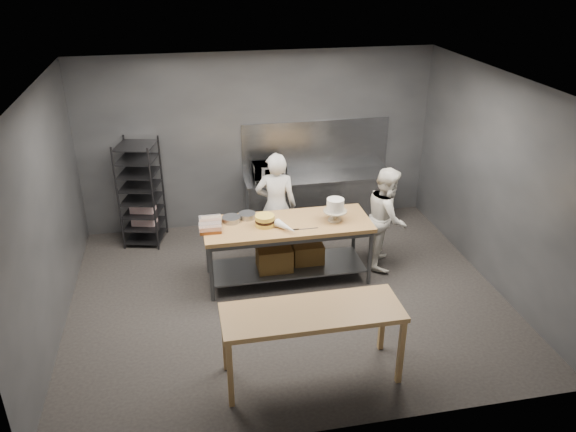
{
  "coord_description": "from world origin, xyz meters",
  "views": [
    {
      "loc": [
        -1.29,
        -6.58,
        4.48
      ],
      "look_at": [
        0.09,
        0.42,
        1.05
      ],
      "focal_mm": 35.0,
      "sensor_mm": 36.0,
      "label": 1
    }
  ],
  "objects_px": {
    "near_counter": "(312,317)",
    "frosted_cake_stand": "(335,207)",
    "layer_cake": "(265,221)",
    "speed_rack": "(141,194)",
    "chef_right": "(387,217)",
    "work_table": "(288,244)",
    "chef_behind": "(276,206)",
    "microwave": "(269,172)"
  },
  "relations": [
    {
      "from": "near_counter",
      "to": "frosted_cake_stand",
      "type": "height_order",
      "value": "frosted_cake_stand"
    },
    {
      "from": "frosted_cake_stand",
      "to": "layer_cake",
      "type": "bearing_deg",
      "value": 178.3
    },
    {
      "from": "speed_rack",
      "to": "chef_right",
      "type": "xyz_separation_m",
      "value": [
        3.67,
        -1.48,
        -0.07
      ]
    },
    {
      "from": "work_table",
      "to": "layer_cake",
      "type": "bearing_deg",
      "value": -174.38
    },
    {
      "from": "chef_right",
      "to": "work_table",
      "type": "bearing_deg",
      "value": 114.61
    },
    {
      "from": "work_table",
      "to": "chef_right",
      "type": "bearing_deg",
      "value": 5.08
    },
    {
      "from": "work_table",
      "to": "frosted_cake_stand",
      "type": "bearing_deg",
      "value": -5.32
    },
    {
      "from": "chef_behind",
      "to": "layer_cake",
      "type": "bearing_deg",
      "value": 79.71
    },
    {
      "from": "chef_behind",
      "to": "microwave",
      "type": "bearing_deg",
      "value": -82.16
    },
    {
      "from": "near_counter",
      "to": "chef_right",
      "type": "relative_size",
      "value": 1.27
    },
    {
      "from": "near_counter",
      "to": "microwave",
      "type": "relative_size",
      "value": 3.69
    },
    {
      "from": "work_table",
      "to": "microwave",
      "type": "bearing_deg",
      "value": 89.49
    },
    {
      "from": "work_table",
      "to": "chef_behind",
      "type": "height_order",
      "value": "chef_behind"
    },
    {
      "from": "chef_behind",
      "to": "frosted_cake_stand",
      "type": "height_order",
      "value": "chef_behind"
    },
    {
      "from": "work_table",
      "to": "microwave",
      "type": "relative_size",
      "value": 4.43
    },
    {
      "from": "near_counter",
      "to": "speed_rack",
      "type": "distance_m",
      "value": 4.24
    },
    {
      "from": "speed_rack",
      "to": "microwave",
      "type": "bearing_deg",
      "value": 2.15
    },
    {
      "from": "work_table",
      "to": "layer_cake",
      "type": "height_order",
      "value": "layer_cake"
    },
    {
      "from": "work_table",
      "to": "near_counter",
      "type": "bearing_deg",
      "value": -94.01
    },
    {
      "from": "near_counter",
      "to": "speed_rack",
      "type": "bearing_deg",
      "value": 117.55
    },
    {
      "from": "frosted_cake_stand",
      "to": "near_counter",
      "type": "bearing_deg",
      "value": -111.77
    },
    {
      "from": "chef_behind",
      "to": "speed_rack",
      "type": "bearing_deg",
      "value": -12.82
    },
    {
      "from": "near_counter",
      "to": "chef_behind",
      "type": "distance_m",
      "value": 2.84
    },
    {
      "from": "work_table",
      "to": "layer_cake",
      "type": "distance_m",
      "value": 0.54
    },
    {
      "from": "microwave",
      "to": "speed_rack",
      "type": "bearing_deg",
      "value": -177.85
    },
    {
      "from": "frosted_cake_stand",
      "to": "work_table",
      "type": "bearing_deg",
      "value": 174.68
    },
    {
      "from": "work_table",
      "to": "chef_right",
      "type": "relative_size",
      "value": 1.52
    },
    {
      "from": "microwave",
      "to": "layer_cake",
      "type": "height_order",
      "value": "microwave"
    },
    {
      "from": "chef_right",
      "to": "microwave",
      "type": "relative_size",
      "value": 2.91
    },
    {
      "from": "chef_behind",
      "to": "layer_cake",
      "type": "xyz_separation_m",
      "value": [
        -0.29,
        -0.73,
        0.13
      ]
    },
    {
      "from": "near_counter",
      "to": "chef_right",
      "type": "xyz_separation_m",
      "value": [
        1.71,
        2.28,
        -0.02
      ]
    },
    {
      "from": "frosted_cake_stand",
      "to": "chef_behind",
      "type": "bearing_deg",
      "value": 133.73
    },
    {
      "from": "near_counter",
      "to": "layer_cake",
      "type": "height_order",
      "value": "layer_cake"
    },
    {
      "from": "work_table",
      "to": "microwave",
      "type": "distance_m",
      "value": 1.77
    },
    {
      "from": "work_table",
      "to": "layer_cake",
      "type": "relative_size",
      "value": 8.71
    },
    {
      "from": "layer_cake",
      "to": "frosted_cake_stand",
      "type": "bearing_deg",
      "value": -1.7
    },
    {
      "from": "near_counter",
      "to": "chef_right",
      "type": "distance_m",
      "value": 2.84
    },
    {
      "from": "microwave",
      "to": "frosted_cake_stand",
      "type": "bearing_deg",
      "value": -69.4
    },
    {
      "from": "chef_behind",
      "to": "work_table",
      "type": "bearing_deg",
      "value": 105.21
    },
    {
      "from": "speed_rack",
      "to": "frosted_cake_stand",
      "type": "bearing_deg",
      "value": -31.13
    },
    {
      "from": "layer_cake",
      "to": "speed_rack",
      "type": "bearing_deg",
      "value": 137.01
    },
    {
      "from": "near_counter",
      "to": "frosted_cake_stand",
      "type": "distance_m",
      "value": 2.26
    }
  ]
}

